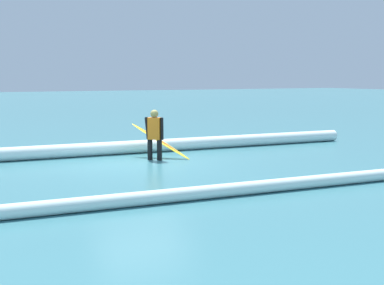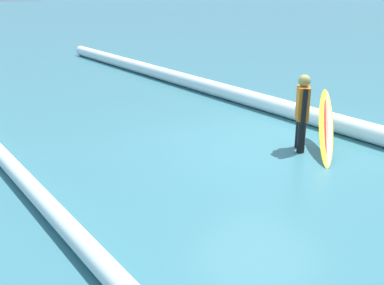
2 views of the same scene
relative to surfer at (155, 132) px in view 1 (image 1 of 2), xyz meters
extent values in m
plane|color=#38727C|center=(0.57, 0.42, -0.77)|extent=(136.64, 136.64, 0.00)
cylinder|color=black|center=(0.10, -0.10, -0.48)|extent=(0.14, 0.14, 0.58)
cylinder|color=black|center=(-0.10, 0.10, -0.48)|extent=(0.14, 0.14, 0.58)
cube|color=orange|center=(0.00, 0.00, 0.11)|extent=(0.38, 0.38, 0.61)
sphere|color=olive|center=(0.00, 0.00, 0.51)|extent=(0.22, 0.22, 0.22)
cylinder|color=black|center=(0.16, -0.15, 0.11)|extent=(0.09, 0.23, 0.62)
cylinder|color=black|center=(-0.16, 0.15, 0.11)|extent=(0.09, 0.10, 0.61)
ellipsoid|color=yellow|center=(-0.30, -0.32, -0.30)|extent=(1.38, 1.59, 0.98)
ellipsoid|color=red|center=(-0.30, -0.32, -0.30)|extent=(1.02, 1.20, 0.79)
cylinder|color=white|center=(2.90, -1.59, -0.58)|extent=(20.66, 1.57, 0.38)
cylinder|color=white|center=(3.07, 4.45, -0.64)|extent=(24.77, 1.92, 0.26)
camera|label=1|loc=(5.38, 12.79, 1.52)|focal=47.23mm
camera|label=2|loc=(-5.13, 6.70, 2.19)|focal=44.29mm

